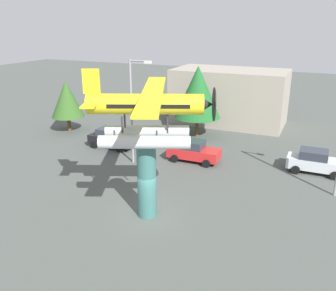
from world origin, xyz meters
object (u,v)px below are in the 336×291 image
Objects in this scene: car_mid_red at (193,151)px; tree_west at (67,99)px; car_far_silver at (315,161)px; tree_east at (198,92)px; storefront_building at (229,97)px; display_pedestal at (147,180)px; floatplane_monument at (148,113)px; car_near_black at (111,138)px; streetlight_primary at (133,105)px.

tree_west reaches higher than car_mid_red.
car_far_silver is 0.61× the size of tree_east.
car_far_silver is 0.35× the size of storefront_building.
tree_west is at bearing 141.72° from display_pedestal.
tree_east is (-2.64, 15.70, -1.78)m from floatplane_monument.
display_pedestal is 0.38× the size of storefront_building.
display_pedestal reaches higher than car_far_silver.
car_far_silver is at bearing -49.20° from storefront_building.
display_pedestal is 3.94m from floatplane_monument.
storefront_building is 2.32× the size of tree_west.
tree_east reaches higher than storefront_building.
streetlight_primary reaches higher than car_near_black.
floatplane_monument is 13.81m from car_near_black.
car_near_black is 0.51× the size of streetlight_primary.
car_near_black is 0.35× the size of storefront_building.
car_far_silver is 0.51× the size of streetlight_primary.
streetlight_primary is at bearing 123.73° from display_pedestal.
display_pedestal is 8.81m from streetlight_primary.
car_far_silver is (17.16, 1.31, 0.00)m from car_near_black.
tree_east is at bearing 107.18° from car_mid_red.
car_mid_red is at bearing 71.17° from floatplane_monument.
tree_east reaches higher than tree_west.
floatplane_monument is 1.92× the size of tree_west.
display_pedestal is 22.03m from storefront_building.
car_near_black is at bearing -175.62° from car_far_silver.
floatplane_monument reaches higher than storefront_building.
floatplane_monument reaches higher than display_pedestal.
floatplane_monument is 2.38× the size of car_near_black.
floatplane_monument reaches higher than streetlight_primary.
floatplane_monument is at bearing -47.67° from car_near_black.
car_near_black is at bearing 147.06° from streetlight_primary.
storefront_building is at bearing 34.95° from tree_west.
car_near_black is 0.80× the size of tree_west.
display_pedestal is 0.66× the size of tree_east.
car_near_black and car_far_silver have the same top height.
floatplane_monument reaches higher than car_mid_red.
tree_west is at bearing 169.34° from car_mid_red.
car_far_silver is (8.58, 10.73, -5.33)m from floatplane_monument.
storefront_building is (-1.11, 21.95, -3.25)m from floatplane_monument.
tree_west is (-14.26, -9.97, 0.41)m from storefront_building.
tree_west is at bearing 159.32° from car_near_black.
floatplane_monument is 2.38× the size of car_mid_red.
floatplane_monument is 1.22× the size of streetlight_primary.
car_near_black is at bearing -120.82° from storefront_building.
tree_east reaches higher than car_mid_red.
storefront_building is at bearing 76.23° from tree_east.
floatplane_monument is 14.74m from car_far_silver.
car_mid_red is 0.61× the size of tree_east.
streetlight_primary is at bearing -103.91° from storefront_building.
car_mid_red and car_far_silver have the same top height.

